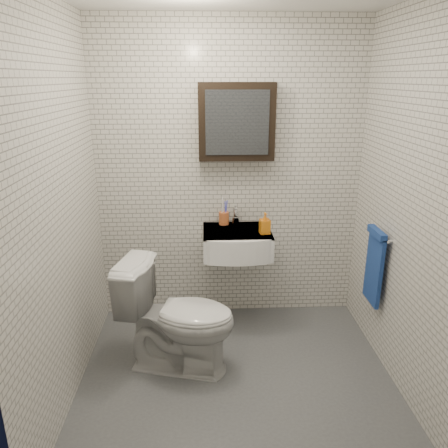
% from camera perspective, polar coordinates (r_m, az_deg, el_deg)
% --- Properties ---
extents(ground, '(2.20, 2.00, 0.01)m').
position_cam_1_polar(ground, '(3.28, 1.70, -19.61)').
color(ground, '#4B4E53').
rests_on(ground, ground).
extents(room_shell, '(2.22, 2.02, 2.51)m').
position_cam_1_polar(room_shell, '(2.64, 2.00, 6.19)').
color(room_shell, silver).
rests_on(room_shell, ground).
extents(washbasin, '(0.55, 0.50, 0.20)m').
position_cam_1_polar(washbasin, '(3.55, 1.74, -2.48)').
color(washbasin, white).
rests_on(washbasin, room_shell).
extents(faucet, '(0.06, 0.20, 0.15)m').
position_cam_1_polar(faucet, '(3.68, 1.54, 0.96)').
color(faucet, silver).
rests_on(faucet, washbasin).
extents(mirror_cabinet, '(0.60, 0.15, 0.60)m').
position_cam_1_polar(mirror_cabinet, '(3.52, 1.65, 13.17)').
color(mirror_cabinet, black).
rests_on(mirror_cabinet, room_shell).
extents(towel_rail, '(0.09, 0.30, 0.58)m').
position_cam_1_polar(towel_rail, '(3.43, 19.08, -4.87)').
color(towel_rail, silver).
rests_on(towel_rail, room_shell).
extents(toothbrush_cup, '(0.11, 0.11, 0.23)m').
position_cam_1_polar(toothbrush_cup, '(3.69, -0.01, 0.86)').
color(toothbrush_cup, '#B85A2E').
rests_on(toothbrush_cup, washbasin).
extents(soap_bottle, '(0.09, 0.09, 0.17)m').
position_cam_1_polar(soap_bottle, '(3.47, 5.36, 0.10)').
color(soap_bottle, orange).
rests_on(soap_bottle, washbasin).
extents(toilet, '(0.89, 0.64, 0.83)m').
position_cam_1_polar(toilet, '(3.20, -5.98, -11.93)').
color(toilet, silver).
rests_on(toilet, ground).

